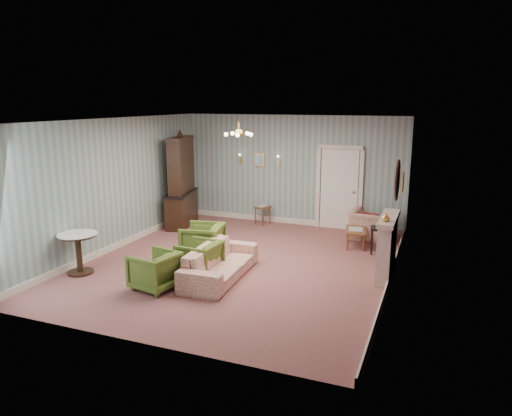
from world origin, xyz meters
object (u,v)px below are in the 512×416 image
at_px(wingback_chair, 374,220).
at_px(coffee_table, 355,238).
at_px(dresser, 181,179).
at_px(side_table_black, 379,240).
at_px(sofa_chintz, 220,257).
at_px(olive_chair_c, 202,240).
at_px(fireplace, 387,246).
at_px(pedestal_table, 79,253).
at_px(olive_chair_b, 199,257).
at_px(olive_chair_a, 155,269).

bearing_deg(wingback_chair, coffee_table, 71.23).
xyz_separation_m(dresser, side_table_black, (5.21, -0.54, -0.96)).
bearing_deg(dresser, sofa_chintz, -62.91).
xyz_separation_m(olive_chair_c, fireplace, (3.71, 0.39, 0.17)).
bearing_deg(pedestal_table, olive_chair_b, 18.96).
height_order(olive_chair_c, pedestal_table, olive_chair_c).
xyz_separation_m(olive_chair_c, coffee_table, (2.85, 2.04, -0.21)).
relative_size(olive_chair_a, wingback_chair, 0.70).
xyz_separation_m(olive_chair_a, sofa_chintz, (0.84, 0.91, 0.04)).
bearing_deg(wingback_chair, fireplace, 106.38).
height_order(olive_chair_b, side_table_black, olive_chair_b).
relative_size(olive_chair_a, side_table_black, 1.28).
bearing_deg(pedestal_table, side_table_black, 32.84).
xyz_separation_m(olive_chair_a, wingback_chair, (3.16, 4.56, 0.10)).
bearing_deg(dresser, olive_chair_a, -79.11).
bearing_deg(sofa_chintz, dresser, 37.28).
bearing_deg(fireplace, sofa_chintz, -156.57).
relative_size(sofa_chintz, pedestal_table, 2.60).
relative_size(olive_chair_c, side_table_black, 1.42).
height_order(olive_chair_c, dresser, dresser).
bearing_deg(olive_chair_c, coffee_table, 115.54).
bearing_deg(dresser, coffee_table, -15.56).
bearing_deg(fireplace, olive_chair_a, -149.85).
xyz_separation_m(olive_chair_b, wingback_chair, (2.75, 3.68, 0.10)).
bearing_deg(coffee_table, side_table_black, -30.14).
height_order(dresser, pedestal_table, dresser).
bearing_deg(olive_chair_b, coffee_table, 143.49).
distance_m(fireplace, pedestal_table, 5.88).
bearing_deg(dresser, pedestal_table, -102.91).
bearing_deg(side_table_black, olive_chair_c, -153.33).
relative_size(fireplace, side_table_black, 2.41).
bearing_deg(sofa_chintz, side_table_black, -47.94).
relative_size(olive_chair_c, pedestal_table, 1.03).
xyz_separation_m(olive_chair_a, side_table_black, (3.43, 3.49, -0.08)).
distance_m(olive_chair_c, side_table_black, 3.82).
distance_m(olive_chair_b, side_table_black, 3.99).
xyz_separation_m(olive_chair_b, olive_chair_c, (-0.40, 0.89, 0.04)).
distance_m(coffee_table, pedestal_table, 5.94).
relative_size(olive_chair_c, dresser, 0.33).
height_order(sofa_chintz, pedestal_table, sofa_chintz).
bearing_deg(side_table_black, coffee_table, 149.86).
bearing_deg(olive_chair_b, side_table_black, 134.21).
xyz_separation_m(sofa_chintz, wingback_chair, (2.33, 3.64, 0.06)).
distance_m(olive_chair_b, coffee_table, 3.83).
xyz_separation_m(side_table_black, pedestal_table, (-5.21, -3.36, 0.11)).
relative_size(wingback_chair, side_table_black, 1.84).
xyz_separation_m(olive_chair_a, olive_chair_b, (0.42, 0.88, -0.00)).
relative_size(dresser, side_table_black, 4.30).
height_order(dresser, fireplace, dresser).
height_order(fireplace, side_table_black, fireplace).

